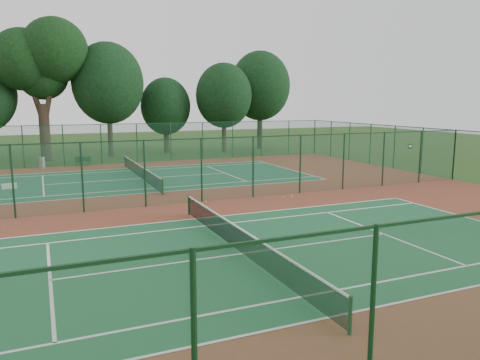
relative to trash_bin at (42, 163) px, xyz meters
The scene contains 18 objects.
ground 18.52m from the trash_bin, 69.87° to the right, with size 120.00×120.00×0.00m, color #2D4E18.
red_pad 18.52m from the trash_bin, 69.87° to the right, with size 40.00×36.00×0.01m, color brown.
court_near 27.15m from the trash_bin, 76.42° to the right, with size 23.77×10.97×0.01m, color #1C5A32.
court_far 10.54m from the trash_bin, 52.76° to the right, with size 23.77×10.97×0.01m, color #1C5937.
fence_north 6.53m from the trash_bin, ahead, with size 40.00×0.09×3.50m.
fence_south 35.98m from the trash_bin, 79.79° to the right, with size 40.00×0.09×3.50m.
fence_east 31.61m from the trash_bin, 33.39° to the right, with size 0.09×36.00×3.50m.
fence_divider 18.56m from the trash_bin, 69.87° to the right, with size 40.00×0.09×3.50m.
tennis_net_near 27.14m from the trash_bin, 76.42° to the right, with size 0.10×12.90×0.97m.
tennis_net_far 10.53m from the trash_bin, 52.76° to the right, with size 0.10×12.90×0.97m.
trash_bin is the anchor object (origin of this frame).
bench 3.21m from the trash_bin, ahead, with size 1.33×0.57×0.79m.
kit_bag 9.25m from the trash_bin, 102.40° to the right, with size 0.87×0.33×0.33m, color silver.
stray_ball_a 22.40m from the trash_bin, 54.15° to the right, with size 0.08×0.08×0.08m, color #F4F238.
stray_ball_b 22.10m from the trash_bin, 55.47° to the right, with size 0.06×0.06×0.06m, color yellow.
stray_ball_c 19.41m from the trash_bin, 65.47° to the right, with size 0.08×0.08×0.08m, color gold.
big_tree 10.40m from the trash_bin, 84.68° to the left, with size 8.40×6.15×12.91m.
evergreen_row 9.73m from the trash_bin, 44.97° to the left, with size 39.00×5.00×12.00m, color black, non-canonical shape.
Camera 1 is at (-6.41, -23.80, 5.44)m, focal length 35.00 mm.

